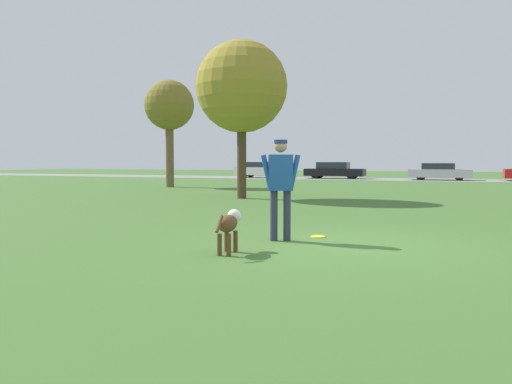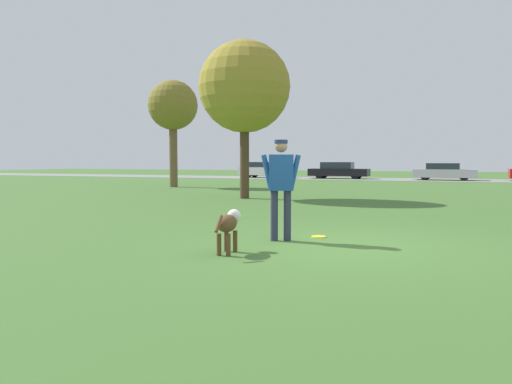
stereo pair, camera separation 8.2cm
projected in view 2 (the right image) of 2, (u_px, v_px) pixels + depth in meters
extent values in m
plane|color=#426B2D|center=(337.00, 245.00, 8.29)|extent=(120.00, 120.00, 0.00)
cube|color=gray|center=(428.00, 180.00, 36.36)|extent=(120.00, 6.00, 0.01)
cylinder|color=#2D334C|center=(287.00, 216.00, 8.75)|extent=(0.17, 0.17, 0.89)
cylinder|color=#2D334C|center=(274.00, 216.00, 8.75)|extent=(0.17, 0.17, 0.89)
cube|color=#1E4C93|center=(281.00, 173.00, 8.70)|extent=(0.47, 0.36, 0.63)
cylinder|color=#1E4C93|center=(294.00, 173.00, 8.71)|extent=(0.24, 0.17, 0.63)
cylinder|color=#1E4C93|center=(267.00, 173.00, 8.70)|extent=(0.24, 0.17, 0.63)
sphere|color=#A87A5B|center=(281.00, 146.00, 8.67)|extent=(0.29, 0.29, 0.22)
cylinder|color=navy|center=(281.00, 142.00, 8.67)|extent=(0.30, 0.30, 0.06)
ellipsoid|color=brown|center=(227.00, 223.00, 7.53)|extent=(0.33, 0.58, 0.26)
ellipsoid|color=white|center=(230.00, 225.00, 7.68)|extent=(0.20, 0.17, 0.15)
sphere|color=white|center=(234.00, 216.00, 7.86)|extent=(0.24, 0.24, 0.22)
cylinder|color=brown|center=(226.00, 241.00, 7.73)|extent=(0.08, 0.08, 0.33)
cylinder|color=brown|center=(235.00, 241.00, 7.69)|extent=(0.08, 0.08, 0.33)
cylinder|color=brown|center=(219.00, 245.00, 7.40)|extent=(0.08, 0.08, 0.33)
cylinder|color=brown|center=(228.00, 245.00, 7.36)|extent=(0.08, 0.08, 0.33)
cylinder|color=brown|center=(219.00, 224.00, 7.15)|extent=(0.08, 0.27, 0.24)
cylinder|color=yellow|center=(319.00, 237.00, 9.19)|extent=(0.28, 0.28, 0.02)
torus|color=yellow|center=(319.00, 237.00, 9.19)|extent=(0.28, 0.28, 0.02)
cylinder|color=#4C3826|center=(245.00, 160.00, 18.53)|extent=(0.34, 0.34, 2.86)
sphere|color=olive|center=(244.00, 87.00, 18.36)|extent=(3.38, 3.38, 3.38)
cylinder|color=brown|center=(173.00, 155.00, 26.58)|extent=(0.43, 0.43, 3.37)
sphere|color=olive|center=(173.00, 105.00, 26.42)|extent=(2.63, 2.63, 2.63)
cube|color=white|center=(265.00, 171.00, 40.86)|extent=(4.10, 1.80, 0.64)
cube|color=#232D38|center=(263.00, 165.00, 40.87)|extent=(2.15, 1.52, 0.42)
cylinder|color=black|center=(282.00, 174.00, 41.07)|extent=(0.66, 0.21, 0.66)
cylinder|color=black|center=(276.00, 174.00, 39.72)|extent=(0.66, 0.21, 0.66)
cylinder|color=black|center=(255.00, 173.00, 42.02)|extent=(0.66, 0.21, 0.66)
cylinder|color=black|center=(248.00, 174.00, 40.67)|extent=(0.66, 0.21, 0.66)
cube|color=black|center=(339.00, 172.00, 38.86)|extent=(4.60, 1.71, 0.56)
cube|color=#232D38|center=(337.00, 165.00, 38.87)|extent=(2.40, 1.47, 0.52)
cylinder|color=black|center=(358.00, 175.00, 39.04)|extent=(0.62, 0.20, 0.62)
cylinder|color=black|center=(355.00, 175.00, 37.69)|extent=(0.62, 0.20, 0.62)
cylinder|color=black|center=(324.00, 174.00, 40.05)|extent=(0.62, 0.20, 0.62)
cylinder|color=black|center=(319.00, 175.00, 38.70)|extent=(0.62, 0.20, 0.62)
cube|color=#B7B7BC|center=(445.00, 173.00, 35.74)|extent=(4.32, 1.93, 0.58)
cube|color=#232D38|center=(443.00, 166.00, 35.76)|extent=(2.26, 1.63, 0.43)
cylinder|color=black|center=(464.00, 176.00, 35.99)|extent=(0.60, 0.21, 0.59)
cylinder|color=black|center=(464.00, 177.00, 34.52)|extent=(0.60, 0.21, 0.59)
cylinder|color=black|center=(427.00, 176.00, 36.99)|extent=(0.60, 0.21, 0.59)
cylinder|color=black|center=(425.00, 176.00, 35.52)|extent=(0.60, 0.21, 0.59)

